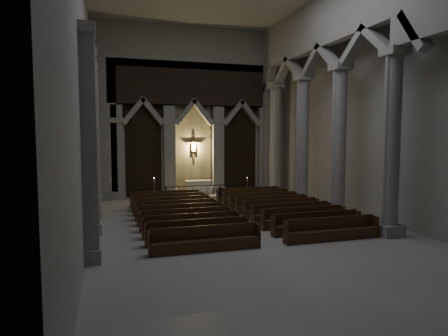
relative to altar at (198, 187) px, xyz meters
name	(u,v)px	position (x,y,z in m)	size (l,w,h in m)	color
room	(251,61)	(-0.18, -11.02, 6.97)	(24.00, 24.10, 12.00)	#9F9C96
sanctuary_wall	(194,103)	(-0.18, 0.51, 5.99)	(14.00, 0.77, 12.00)	gray
right_arcade	(342,67)	(5.32, -9.69, 7.20)	(1.00, 24.00, 12.00)	gray
left_pilasters	(93,144)	(-6.93, -7.52, 3.28)	(0.60, 13.00, 8.03)	gray
sanctuary_step	(197,196)	(-0.18, -0.42, -0.56)	(8.50, 2.60, 0.15)	gray
altar	(198,187)	(0.00, 0.00, 0.00)	(1.87, 0.75, 0.95)	beige
altar_rail	(200,190)	(-0.18, -1.36, 0.00)	(4.80, 0.09, 0.94)	black
candle_stand_left	(154,195)	(-3.36, -1.81, -0.20)	(0.27, 0.27, 1.60)	#B58137
candle_stand_right	(247,191)	(3.18, -1.54, -0.25)	(0.24, 0.24, 1.39)	#B58137
pews	(233,214)	(-0.18, -8.54, -0.32)	(9.67, 10.34, 0.95)	black
worshipper	(220,195)	(0.60, -3.59, -0.09)	(0.39, 0.26, 1.07)	black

